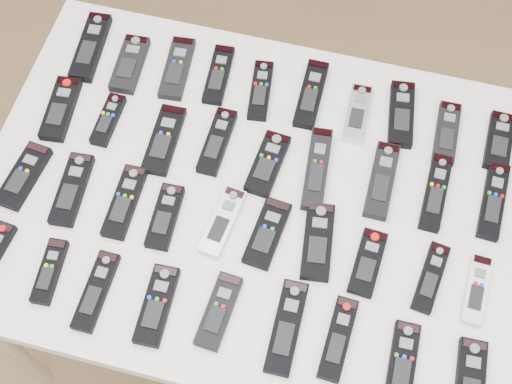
% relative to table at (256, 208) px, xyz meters
% --- Properties ---
extents(ground, '(4.00, 4.00, 0.00)m').
position_rel_table_xyz_m(ground, '(-0.11, -0.03, -0.72)').
color(ground, olive).
rests_on(ground, ground).
extents(table, '(1.25, 0.88, 0.78)m').
position_rel_table_xyz_m(table, '(0.00, 0.00, 0.00)').
color(table, white).
rests_on(table, ground).
extents(remote_0, '(0.07, 0.21, 0.02)m').
position_rel_table_xyz_m(remote_0, '(-0.50, 0.30, 0.07)').
color(remote_0, black).
rests_on(remote_0, table).
extents(remote_1, '(0.07, 0.17, 0.02)m').
position_rel_table_xyz_m(remote_1, '(-0.39, 0.27, 0.07)').
color(remote_1, black).
rests_on(remote_1, table).
extents(remote_2, '(0.07, 0.18, 0.02)m').
position_rel_table_xyz_m(remote_2, '(-0.27, 0.29, 0.07)').
color(remote_2, black).
rests_on(remote_2, table).
extents(remote_3, '(0.06, 0.17, 0.02)m').
position_rel_table_xyz_m(remote_3, '(-0.17, 0.30, 0.07)').
color(remote_3, black).
rests_on(remote_3, table).
extents(remote_4, '(0.07, 0.17, 0.02)m').
position_rel_table_xyz_m(remote_4, '(-0.06, 0.27, 0.07)').
color(remote_4, black).
rests_on(remote_4, table).
extents(remote_5, '(0.05, 0.19, 0.02)m').
position_rel_table_xyz_m(remote_5, '(0.06, 0.29, 0.07)').
color(remote_5, black).
rests_on(remote_5, table).
extents(remote_6, '(0.05, 0.16, 0.02)m').
position_rel_table_xyz_m(remote_6, '(0.18, 0.27, 0.07)').
color(remote_6, '#B7B7BC').
rests_on(remote_6, table).
extents(remote_7, '(0.08, 0.18, 0.02)m').
position_rel_table_xyz_m(remote_7, '(0.28, 0.29, 0.07)').
color(remote_7, black).
rests_on(remote_7, table).
extents(remote_8, '(0.05, 0.17, 0.02)m').
position_rel_table_xyz_m(remote_8, '(0.39, 0.27, 0.07)').
color(remote_8, black).
rests_on(remote_8, table).
extents(remote_9, '(0.06, 0.15, 0.02)m').
position_rel_table_xyz_m(remote_9, '(0.51, 0.27, 0.07)').
color(remote_9, black).
rests_on(remote_9, table).
extents(remote_10, '(0.08, 0.18, 0.02)m').
position_rel_table_xyz_m(remote_10, '(-0.51, 0.10, 0.07)').
color(remote_10, black).
rests_on(remote_10, table).
extents(remote_11, '(0.04, 0.14, 0.02)m').
position_rel_table_xyz_m(remote_11, '(-0.39, 0.10, 0.07)').
color(remote_11, black).
rests_on(remote_11, table).
extents(remote_12, '(0.07, 0.18, 0.02)m').
position_rel_table_xyz_m(remote_12, '(-0.24, 0.08, 0.07)').
color(remote_12, black).
rests_on(remote_12, table).
extents(remote_13, '(0.05, 0.17, 0.02)m').
position_rel_table_xyz_m(remote_13, '(-0.12, 0.11, 0.07)').
color(remote_13, black).
rests_on(remote_13, table).
extents(remote_14, '(0.07, 0.17, 0.02)m').
position_rel_table_xyz_m(remote_14, '(0.01, 0.08, 0.07)').
color(remote_14, black).
rests_on(remote_14, table).
extents(remote_15, '(0.07, 0.21, 0.02)m').
position_rel_table_xyz_m(remote_15, '(0.12, 0.10, 0.07)').
color(remote_15, black).
rests_on(remote_15, table).
extents(remote_16, '(0.05, 0.19, 0.02)m').
position_rel_table_xyz_m(remote_16, '(0.27, 0.10, 0.07)').
color(remote_16, black).
rests_on(remote_16, table).
extents(remote_17, '(0.05, 0.19, 0.02)m').
position_rel_table_xyz_m(remote_17, '(0.39, 0.10, 0.07)').
color(remote_17, black).
rests_on(remote_17, table).
extents(remote_18, '(0.06, 0.19, 0.02)m').
position_rel_table_xyz_m(remote_18, '(0.51, 0.12, 0.07)').
color(remote_18, black).
rests_on(remote_18, table).
extents(remote_19, '(0.07, 0.17, 0.02)m').
position_rel_table_xyz_m(remote_19, '(-0.52, -0.09, 0.07)').
color(remote_19, black).
rests_on(remote_19, table).
extents(remote_20, '(0.07, 0.18, 0.02)m').
position_rel_table_xyz_m(remote_20, '(-0.40, -0.09, 0.07)').
color(remote_20, black).
rests_on(remote_20, table).
extents(remote_21, '(0.06, 0.18, 0.02)m').
position_rel_table_xyz_m(remote_21, '(-0.28, -0.09, 0.07)').
color(remote_21, black).
rests_on(remote_21, table).
extents(remote_22, '(0.06, 0.15, 0.02)m').
position_rel_table_xyz_m(remote_22, '(-0.18, -0.10, 0.07)').
color(remote_22, black).
rests_on(remote_22, table).
extents(remote_23, '(0.07, 0.17, 0.02)m').
position_rel_table_xyz_m(remote_23, '(-0.05, -0.08, 0.07)').
color(remote_23, '#B7B7BC').
rests_on(remote_23, table).
extents(remote_24, '(0.08, 0.17, 0.02)m').
position_rel_table_xyz_m(remote_24, '(0.05, -0.09, 0.07)').
color(remote_24, black).
rests_on(remote_24, table).
extents(remote_25, '(0.08, 0.18, 0.02)m').
position_rel_table_xyz_m(remote_25, '(0.16, -0.08, 0.07)').
color(remote_25, black).
rests_on(remote_25, table).
extents(remote_26, '(0.06, 0.15, 0.02)m').
position_rel_table_xyz_m(remote_26, '(0.27, -0.10, 0.07)').
color(remote_26, black).
rests_on(remote_26, table).
extents(remote_27, '(0.06, 0.16, 0.02)m').
position_rel_table_xyz_m(remote_27, '(0.40, -0.10, 0.07)').
color(remote_27, black).
rests_on(remote_27, table).
extents(remote_28, '(0.05, 0.16, 0.02)m').
position_rel_table_xyz_m(remote_28, '(0.50, -0.10, 0.07)').
color(remote_28, silver).
rests_on(remote_28, table).
extents(remote_30, '(0.05, 0.15, 0.02)m').
position_rel_table_xyz_m(remote_30, '(-0.38, -0.29, 0.07)').
color(remote_30, black).
rests_on(remote_30, table).
extents(remote_31, '(0.05, 0.18, 0.02)m').
position_rel_table_xyz_m(remote_31, '(-0.27, -0.30, 0.07)').
color(remote_31, black).
rests_on(remote_31, table).
extents(remote_32, '(0.06, 0.17, 0.02)m').
position_rel_table_xyz_m(remote_32, '(-0.13, -0.30, 0.07)').
color(remote_32, black).
rests_on(remote_32, table).
extents(remote_33, '(0.06, 0.16, 0.02)m').
position_rel_table_xyz_m(remote_33, '(-0.01, -0.28, 0.07)').
color(remote_33, black).
rests_on(remote_33, table).
extents(remote_34, '(0.06, 0.20, 0.02)m').
position_rel_table_xyz_m(remote_34, '(0.14, -0.28, 0.07)').
color(remote_34, black).
rests_on(remote_34, table).
extents(remote_35, '(0.05, 0.17, 0.02)m').
position_rel_table_xyz_m(remote_35, '(0.24, -0.28, 0.07)').
color(remote_35, black).
rests_on(remote_35, table).
extents(remote_36, '(0.05, 0.16, 0.02)m').
position_rel_table_xyz_m(remote_36, '(0.38, -0.29, 0.07)').
color(remote_36, black).
rests_on(remote_36, table).
extents(remote_37, '(0.06, 0.17, 0.02)m').
position_rel_table_xyz_m(remote_37, '(0.51, -0.30, 0.07)').
color(remote_37, black).
rests_on(remote_37, table).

